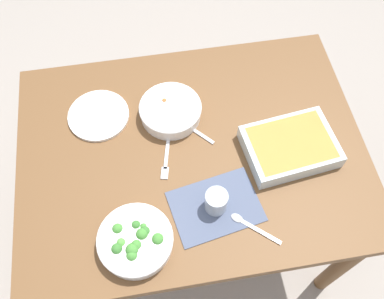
{
  "coord_description": "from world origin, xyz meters",
  "views": [
    {
      "loc": [
        -0.12,
        -0.71,
        2.01
      ],
      "look_at": [
        0.0,
        0.0,
        0.74
      ],
      "focal_mm": 39.5,
      "sensor_mm": 36.0,
      "label": 1
    }
  ],
  "objects_px": {
    "spoon_by_stew": "(188,126)",
    "fork_on_table": "(166,159)",
    "stew_bowl": "(170,110)",
    "side_plate": "(99,115)",
    "spoon_spare": "(249,225)",
    "spoon_by_broccoli": "(126,235)",
    "drink_cup": "(216,202)",
    "baking_dish": "(290,146)",
    "broccoli_bowl": "(136,241)"
  },
  "relations": [
    {
      "from": "spoon_by_stew",
      "to": "fork_on_table",
      "type": "xyz_separation_m",
      "value": [
        -0.1,
        -0.12,
        -0.0
      ]
    },
    {
      "from": "fork_on_table",
      "to": "stew_bowl",
      "type": "bearing_deg",
      "value": 76.97
    },
    {
      "from": "side_plate",
      "to": "spoon_spare",
      "type": "relative_size",
      "value": 1.52
    },
    {
      "from": "side_plate",
      "to": "spoon_by_broccoli",
      "type": "distance_m",
      "value": 0.46
    },
    {
      "from": "drink_cup",
      "to": "fork_on_table",
      "type": "relative_size",
      "value": 0.48
    },
    {
      "from": "baking_dish",
      "to": "fork_on_table",
      "type": "relative_size",
      "value": 1.84
    },
    {
      "from": "broccoli_bowl",
      "to": "fork_on_table",
      "type": "height_order",
      "value": "broccoli_bowl"
    },
    {
      "from": "broccoli_bowl",
      "to": "spoon_by_broccoli",
      "type": "xyz_separation_m",
      "value": [
        -0.03,
        0.03,
        -0.03
      ]
    },
    {
      "from": "baking_dish",
      "to": "spoon_spare",
      "type": "relative_size",
      "value": 2.24
    },
    {
      "from": "spoon_spare",
      "to": "drink_cup",
      "type": "bearing_deg",
      "value": 139.01
    },
    {
      "from": "baking_dish",
      "to": "spoon_by_broccoli",
      "type": "height_order",
      "value": "baking_dish"
    },
    {
      "from": "fork_on_table",
      "to": "spoon_spare",
      "type": "bearing_deg",
      "value": -50.73
    },
    {
      "from": "baking_dish",
      "to": "drink_cup",
      "type": "xyz_separation_m",
      "value": [
        -0.29,
        -0.16,
        0.0
      ]
    },
    {
      "from": "side_plate",
      "to": "spoon_spare",
      "type": "xyz_separation_m",
      "value": [
        0.44,
        -0.49,
        -0.0
      ]
    },
    {
      "from": "baking_dish",
      "to": "side_plate",
      "type": "bearing_deg",
      "value": 158.4
    },
    {
      "from": "stew_bowl",
      "to": "drink_cup",
      "type": "xyz_separation_m",
      "value": [
        0.09,
        -0.37,
        0.01
      ]
    },
    {
      "from": "baking_dish",
      "to": "spoon_by_stew",
      "type": "bearing_deg",
      "value": 154.58
    },
    {
      "from": "broccoli_bowl",
      "to": "spoon_spare",
      "type": "xyz_separation_m",
      "value": [
        0.35,
        0.0,
        -0.03
      ]
    },
    {
      "from": "spoon_by_broccoli",
      "to": "fork_on_table",
      "type": "bearing_deg",
      "value": 56.79
    },
    {
      "from": "stew_bowl",
      "to": "fork_on_table",
      "type": "relative_size",
      "value": 1.26
    },
    {
      "from": "spoon_by_stew",
      "to": "spoon_spare",
      "type": "xyz_separation_m",
      "value": [
        0.13,
        -0.39,
        0.0
      ]
    },
    {
      "from": "baking_dish",
      "to": "spoon_spare",
      "type": "height_order",
      "value": "baking_dish"
    },
    {
      "from": "broccoli_bowl",
      "to": "spoon_by_broccoli",
      "type": "bearing_deg",
      "value": 133.1
    },
    {
      "from": "side_plate",
      "to": "spoon_by_stew",
      "type": "xyz_separation_m",
      "value": [
        0.31,
        -0.1,
        -0.0
      ]
    },
    {
      "from": "spoon_by_broccoli",
      "to": "stew_bowl",
      "type": "bearing_deg",
      "value": 64.57
    },
    {
      "from": "broccoli_bowl",
      "to": "spoon_spare",
      "type": "height_order",
      "value": "broccoli_bowl"
    },
    {
      "from": "stew_bowl",
      "to": "fork_on_table",
      "type": "xyz_separation_m",
      "value": [
        -0.04,
        -0.18,
        -0.03
      ]
    },
    {
      "from": "side_plate",
      "to": "spoon_spare",
      "type": "distance_m",
      "value": 0.66
    },
    {
      "from": "stew_bowl",
      "to": "broccoli_bowl",
      "type": "bearing_deg",
      "value": -110.57
    },
    {
      "from": "drink_cup",
      "to": "fork_on_table",
      "type": "height_order",
      "value": "drink_cup"
    },
    {
      "from": "side_plate",
      "to": "stew_bowl",
      "type": "bearing_deg",
      "value": -8.61
    },
    {
      "from": "spoon_by_stew",
      "to": "broccoli_bowl",
      "type": "bearing_deg",
      "value": -119.62
    },
    {
      "from": "broccoli_bowl",
      "to": "side_plate",
      "type": "bearing_deg",
      "value": 100.14
    },
    {
      "from": "broccoli_bowl",
      "to": "drink_cup",
      "type": "distance_m",
      "value": 0.27
    },
    {
      "from": "broccoli_bowl",
      "to": "spoon_by_broccoli",
      "type": "relative_size",
      "value": 1.64
    },
    {
      "from": "fork_on_table",
      "to": "spoon_by_broccoli",
      "type": "bearing_deg",
      "value": -123.21
    },
    {
      "from": "fork_on_table",
      "to": "drink_cup",
      "type": "bearing_deg",
      "value": -55.62
    },
    {
      "from": "stew_bowl",
      "to": "spoon_by_broccoli",
      "type": "distance_m",
      "value": 0.47
    },
    {
      "from": "spoon_spare",
      "to": "fork_on_table",
      "type": "xyz_separation_m",
      "value": [
        -0.22,
        0.27,
        -0.0
      ]
    },
    {
      "from": "stew_bowl",
      "to": "fork_on_table",
      "type": "distance_m",
      "value": 0.19
    },
    {
      "from": "drink_cup",
      "to": "fork_on_table",
      "type": "xyz_separation_m",
      "value": [
        -0.13,
        0.2,
        -0.04
      ]
    },
    {
      "from": "spoon_spare",
      "to": "baking_dish",
      "type": "bearing_deg",
      "value": 50.45
    },
    {
      "from": "stew_bowl",
      "to": "broccoli_bowl",
      "type": "xyz_separation_m",
      "value": [
        -0.17,
        -0.45,
        -0.0
      ]
    },
    {
      "from": "spoon_by_stew",
      "to": "spoon_spare",
      "type": "relative_size",
      "value": 0.98
    },
    {
      "from": "drink_cup",
      "to": "fork_on_table",
      "type": "distance_m",
      "value": 0.24
    },
    {
      "from": "broccoli_bowl",
      "to": "fork_on_table",
      "type": "xyz_separation_m",
      "value": [
        0.13,
        0.27,
        -0.03
      ]
    },
    {
      "from": "baking_dish",
      "to": "drink_cup",
      "type": "relative_size",
      "value": 3.82
    },
    {
      "from": "baking_dish",
      "to": "stew_bowl",
      "type": "bearing_deg",
      "value": 150.66
    },
    {
      "from": "stew_bowl",
      "to": "broccoli_bowl",
      "type": "distance_m",
      "value": 0.48
    },
    {
      "from": "baking_dish",
      "to": "side_plate",
      "type": "height_order",
      "value": "baking_dish"
    }
  ]
}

